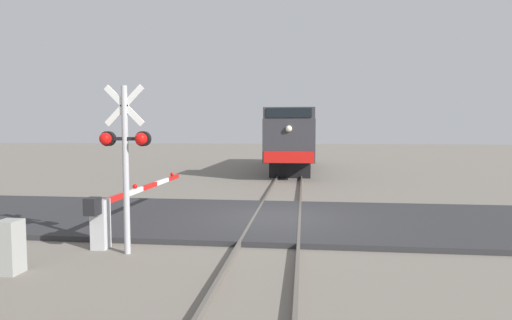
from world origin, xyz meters
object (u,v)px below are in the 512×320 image
object	(u,v)px
crossing_gate	(118,208)
utility_cabinet	(10,247)
crossing_signal	(125,150)
locomotive	(292,141)

from	to	relation	value
crossing_gate	utility_cabinet	bearing A→B (deg)	-108.50
crossing_signal	crossing_gate	xyz separation A→B (m)	(-0.81, 1.27, -1.57)
utility_cabinet	crossing_gate	bearing A→B (deg)	71.50
locomotive	crossing_signal	bearing A→B (deg)	-98.57
crossing_gate	locomotive	bearing A→B (deg)	78.67
locomotive	utility_cabinet	distance (m)	23.52
locomotive	crossing_gate	world-z (taller)	locomotive
locomotive	crossing_signal	size ratio (longest dim) A/B	4.05
locomotive	utility_cabinet	bearing A→B (deg)	-102.23
locomotive	utility_cabinet	world-z (taller)	locomotive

